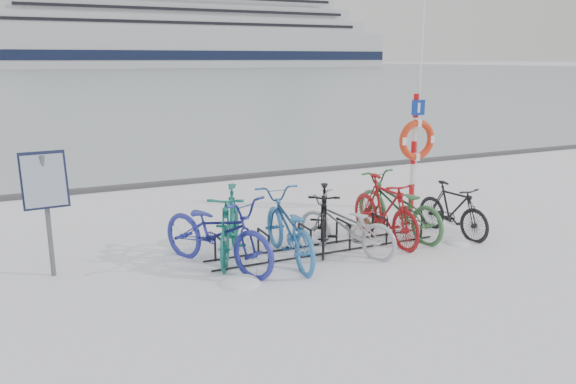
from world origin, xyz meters
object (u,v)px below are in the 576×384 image
object	(u,v)px
info_board	(45,188)
cruise_ferry	(184,29)
lifebuoy_station	(416,140)
bike_rack	(324,239)

from	to	relation	value
info_board	cruise_ferry	xyz separation A→B (m)	(50.60, 190.08, 11.56)
lifebuoy_station	info_board	bearing A→B (deg)	-172.74
bike_rack	info_board	size ratio (longest dim) A/B	2.19
info_board	lifebuoy_station	distance (m)	7.09
bike_rack	info_board	xyz separation A→B (m)	(-4.13, 0.60, 1.14)
lifebuoy_station	cruise_ferry	xyz separation A→B (m)	(43.57, 189.19, 11.42)
bike_rack	lifebuoy_station	world-z (taller)	lifebuoy_station
cruise_ferry	bike_rack	bearing A→B (deg)	-103.70
bike_rack	cruise_ferry	xyz separation A→B (m)	(46.47, 190.68, 12.70)
info_board	cruise_ferry	size ratio (longest dim) A/B	0.01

